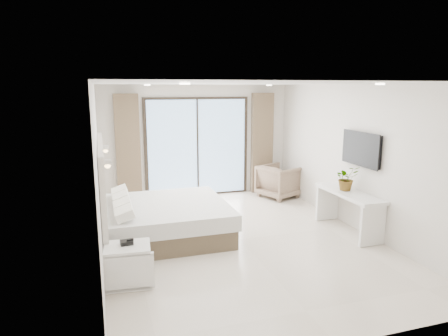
# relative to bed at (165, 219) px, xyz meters

# --- Properties ---
(ground) EXTENTS (6.20, 6.20, 0.00)m
(ground) POSITION_rel_bed_xyz_m (1.23, -0.54, -0.32)
(ground) COLOR beige
(ground) RESTS_ON ground
(room_shell) EXTENTS (4.62, 6.22, 2.72)m
(room_shell) POSITION_rel_bed_xyz_m (1.03, 0.26, 1.26)
(room_shell) COLOR silver
(room_shell) RESTS_ON ground
(bed) EXTENTS (2.16, 2.06, 0.74)m
(bed) POSITION_rel_bed_xyz_m (0.00, 0.00, 0.00)
(bed) COLOR brown
(bed) RESTS_ON ground
(nightstand) EXTENTS (0.65, 0.55, 0.55)m
(nightstand) POSITION_rel_bed_xyz_m (-0.76, -1.63, -0.04)
(nightstand) COLOR white
(nightstand) RESTS_ON ground
(phone) EXTENTS (0.18, 0.14, 0.06)m
(phone) POSITION_rel_bed_xyz_m (-0.76, -1.58, 0.27)
(phone) COLOR black
(phone) RESTS_ON nightstand
(console_desk) EXTENTS (0.49, 1.57, 0.77)m
(console_desk) POSITION_rel_bed_xyz_m (3.27, -0.78, 0.24)
(console_desk) COLOR white
(console_desk) RESTS_ON ground
(plant) EXTENTS (0.45, 0.49, 0.36)m
(plant) POSITION_rel_bed_xyz_m (3.27, -0.67, 0.63)
(plant) COLOR #33662D
(plant) RESTS_ON console_desk
(armchair) EXTENTS (1.05, 1.08, 0.87)m
(armchair) POSITION_rel_bed_xyz_m (3.08, 1.79, 0.12)
(armchair) COLOR #897259
(armchair) RESTS_ON ground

